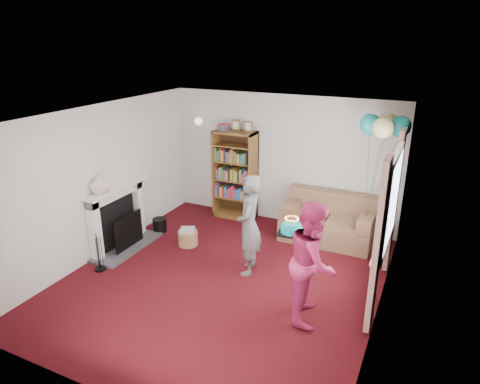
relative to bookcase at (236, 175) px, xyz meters
The scene contains 16 objects.
ground 2.62m from the bookcase, 68.64° to the right, with size 5.00×5.00×0.00m, color black.
wall_back 1.00m from the bookcase, 13.15° to the left, with size 4.50×0.02×2.50m, color silver.
wall_left 2.70m from the bookcase, 120.61° to the right, with size 0.02×5.00×2.50m, color silver.
wall_right 3.93m from the bookcase, 36.05° to the right, with size 0.02×5.00×2.50m, color silver.
ceiling 2.96m from the bookcase, 68.64° to the right, with size 4.50×5.00×0.01m, color white.
fireplace 2.45m from the bookcase, 119.42° to the right, with size 0.55×1.80×1.12m.
window_bay 3.55m from the bookcase, 28.70° to the right, with size 0.14×2.02×2.20m.
wall_sconce 1.32m from the bookcase, behind, with size 0.16×0.23×0.16m.
bookcase is the anchor object (origin of this frame).
sofa 2.07m from the bookcase, ahead, with size 1.60×0.85×0.85m.
wicker_basket 1.71m from the bookcase, 97.18° to the right, with size 0.35×0.35×0.32m.
person_striped 2.23m from the bookcase, 58.76° to the right, with size 0.58×0.38×1.59m, color black.
person_magenta 3.50m from the bookcase, 47.82° to the right, with size 0.78×0.61×1.61m, color #B92558.
birthday_cake 3.10m from the bookcase, 50.24° to the right, with size 0.34×0.34×0.22m.
balloons 3.15m from the bookcase, 10.84° to the right, with size 0.76×0.76×1.73m.
mantel_vase 2.77m from the bookcase, 116.48° to the right, with size 0.32×0.32×0.34m, color beige.
Camera 1 is at (2.66, -5.01, 3.51)m, focal length 32.00 mm.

